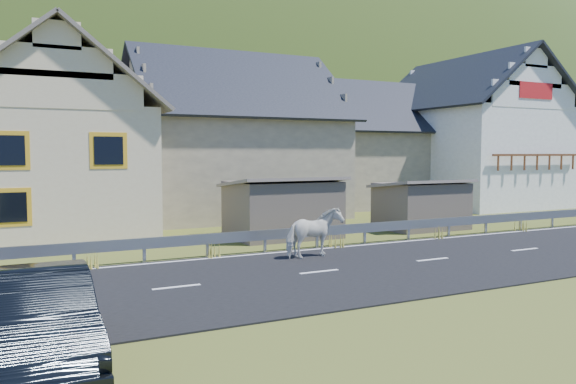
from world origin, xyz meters
TOP-DOWN VIEW (x-y plane):
  - ground at (0.00, 0.00)m, footprint 160.00×160.00m
  - road at (0.00, 0.00)m, footprint 60.00×7.00m
  - lane_markings at (0.00, 0.00)m, footprint 60.00×6.60m
  - guardrail at (-0.00, 3.68)m, footprint 28.10×0.09m
  - shed_left at (-2.00, 6.50)m, footprint 4.30×3.30m
  - shed_right at (4.50, 6.00)m, footprint 3.80×2.90m
  - house_cream at (-10.00, 12.00)m, footprint 7.80×9.80m
  - house_stone_a at (-1.00, 15.00)m, footprint 10.80×9.80m
  - house_stone_b at (9.00, 17.00)m, footprint 9.80×8.80m
  - house_white at (15.00, 14.00)m, footprint 8.80×10.80m
  - mountain at (5.00, 180.00)m, footprint 440.00×280.00m
  - horse at (-3.09, 1.94)m, footprint 1.09×1.94m
  - car at (-11.25, -4.00)m, footprint 1.59×4.55m

SIDE VIEW (x-z plane):
  - mountain at x=5.00m, z-range -150.00..110.00m
  - ground at x=0.00m, z-range 0.00..0.00m
  - road at x=0.00m, z-range 0.00..0.04m
  - lane_markings at x=0.00m, z-range 0.04..0.05m
  - guardrail at x=0.00m, z-range 0.19..0.94m
  - car at x=-11.25m, z-range 0.00..1.50m
  - horse at x=-3.09m, z-range 0.04..1.59m
  - shed_right at x=4.50m, z-range -0.10..2.10m
  - shed_left at x=-2.00m, z-range -0.10..2.30m
  - house_stone_b at x=9.00m, z-range 0.19..8.29m
  - house_cream at x=-10.00m, z-range 0.21..8.51m
  - house_stone_a at x=-1.00m, z-range 0.18..9.08m
  - house_white at x=15.00m, z-range 0.21..9.91m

